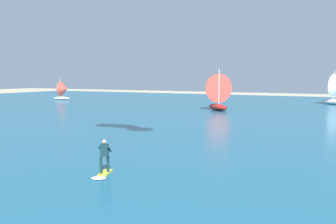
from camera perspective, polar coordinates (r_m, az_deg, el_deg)
ocean at (r=47.71m, az=18.39°, el=-0.54°), size 160.00×90.00×0.10m
kitesurfer at (r=18.41m, az=-9.74°, el=-7.49°), size 1.21×2.03×1.67m
sailboat_center_horizon at (r=77.12m, az=-15.51°, el=3.17°), size 3.62×3.14×4.11m
sailboat_leading at (r=52.90m, az=7.28°, el=3.12°), size 4.98×4.98×5.64m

